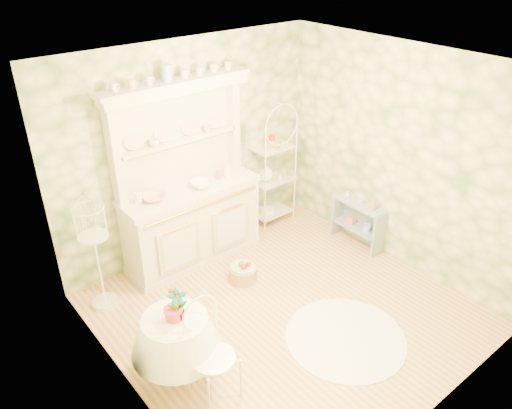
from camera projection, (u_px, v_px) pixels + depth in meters
floor at (284, 311)px, 5.58m from camera, size 3.60×3.60×0.00m
ceiling at (293, 68)px, 4.26m from camera, size 3.60×3.60×0.00m
wall_left at (119, 277)px, 3.93m from camera, size 3.60×3.60×0.00m
wall_right at (400, 159)px, 5.91m from camera, size 3.60×3.60×0.00m
wall_back at (189, 151)px, 6.14m from camera, size 3.60×3.60×0.00m
wall_front at (452, 298)px, 3.70m from camera, size 3.60×3.60×0.00m
kitchen_dresser at (189, 178)px, 5.94m from camera, size 1.87×0.61×2.29m
bakers_rack at (271, 164)px, 6.88m from camera, size 0.56×0.40×1.80m
side_shelf at (358, 225)px, 6.64m from camera, size 0.27×0.67×0.57m
round_table at (177, 347)px, 4.60m from camera, size 0.88×0.88×0.73m
cafe_chair at (213, 362)px, 4.40m from camera, size 0.37×0.37×0.81m
birdcage_stand at (96, 251)px, 5.34m from camera, size 0.35×0.35×1.43m
floor_basket at (243, 271)px, 6.02m from camera, size 0.44×0.44×0.24m
lace_rug at (346, 338)px, 5.21m from camera, size 1.35×1.35×0.01m
bowl_floral at (154, 199)px, 5.73m from camera, size 0.36×0.36×0.07m
bowl_white at (201, 186)px, 6.02m from camera, size 0.28×0.28×0.08m
cup_left at (154, 144)px, 5.64m from camera, size 0.12×0.12×0.09m
cup_right at (207, 130)px, 6.02m from camera, size 0.11×0.11×0.09m
potted_geranium at (178, 308)px, 4.35m from camera, size 0.20×0.16×0.33m
bottle_amber at (373, 205)px, 6.31m from camera, size 0.08×0.08×0.18m
bottle_blue at (361, 201)px, 6.46m from camera, size 0.06×0.06×0.10m
bottle_glass at (348, 195)px, 6.62m from camera, size 0.08×0.08×0.08m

